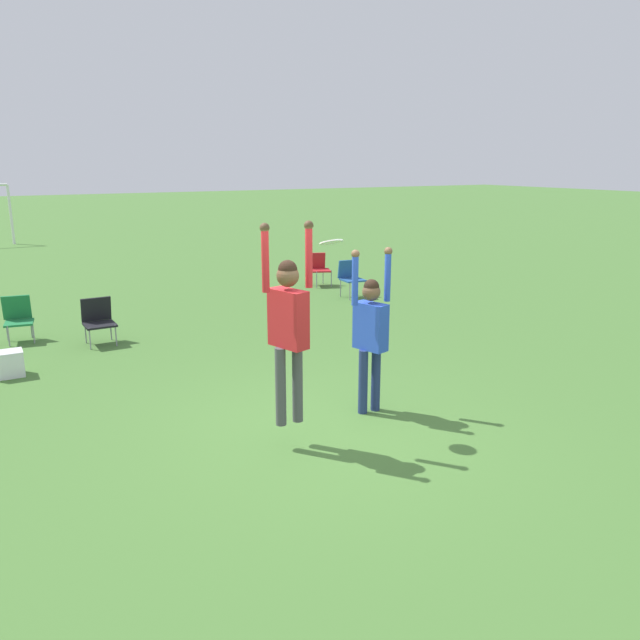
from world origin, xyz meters
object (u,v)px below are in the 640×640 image
person_jumping (288,319)px  frisbee (331,242)px  cooler_box (8,364)px  camping_chair_1 (318,267)px  camping_chair_4 (351,275)px  camping_chair_0 (98,318)px  person_defending (371,327)px  camping_chair_5 (18,316)px

person_jumping → frisbee: bearing=-88.7°
cooler_box → frisbee: bearing=-50.4°
frisbee → cooler_box: (-3.32, 4.02, -2.09)m
camping_chair_1 → camping_chair_4: camping_chair_4 is taller
camping_chair_0 → cooler_box: camping_chair_0 is taller
camping_chair_0 → cooler_box: 1.96m
camping_chair_0 → person_jumping: bearing=100.3°
person_jumping → person_defending: size_ratio=1.06×
camping_chair_1 → person_jumping: bearing=80.8°
camping_chair_1 → camping_chair_4: (-0.03, -1.65, 0.02)m
person_jumping → cooler_box: person_jumping is taller
frisbee → person_jumping: bearing=-162.2°
person_jumping → camping_chair_0: person_jumping is taller
camping_chair_0 → camping_chair_4: (6.03, 1.14, 0.06)m
camping_chair_5 → cooler_box: 2.09m
camping_chair_0 → camping_chair_5: (-1.24, 0.87, 0.00)m
person_defending → cooler_box: person_defending is taller
person_jumping → camping_chair_0: bearing=-4.9°
frisbee → cooler_box: 5.61m
camping_chair_4 → frisbee: bearing=60.5°
camping_chair_0 → cooler_box: bearing=36.0°
camping_chair_0 → cooler_box: size_ratio=1.92×
frisbee → camping_chair_0: 5.78m
frisbee → cooler_box: frisbee is taller
camping_chair_1 → cooler_box: bearing=49.5°
frisbee → camping_chair_0: (-1.77, 5.19, -1.82)m
person_defending → camping_chair_4: (3.56, 6.15, -0.62)m
frisbee → camping_chair_5: 7.01m
camping_chair_0 → cooler_box: (-1.55, -1.18, -0.26)m
person_jumping → cooler_box: bearing=15.6°
frisbee → camping_chair_0: frisbee is taller
frisbee → camping_chair_5: (-3.01, 6.07, -1.82)m
camping_chair_1 → camping_chair_5: camping_chair_1 is taller
person_defending → frisbee: frisbee is taller
person_defending → camping_chair_0: 5.62m
person_jumping → camping_chair_5: (-2.35, 6.28, -1.05)m
person_jumping → camping_chair_0: size_ratio=2.78×
person_defending → camping_chair_1: 8.61m
frisbee → camping_chair_0: size_ratio=0.34×
camping_chair_4 → camping_chair_5: size_ratio=1.07×
person_defending → cooler_box: size_ratio=5.01×
person_jumping → cooler_box: 5.17m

